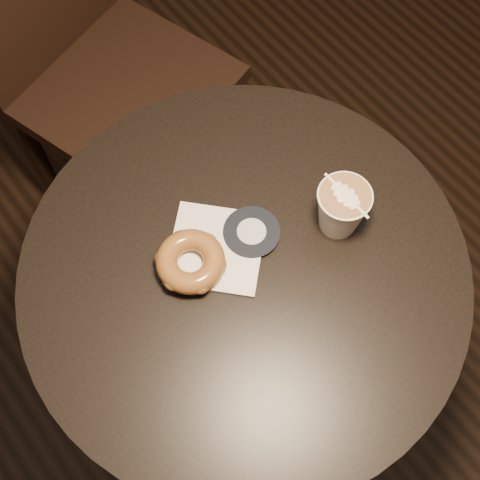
{
  "coord_description": "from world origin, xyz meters",
  "views": [
    {
      "loc": [
        -0.25,
        -0.3,
        1.7
      ],
      "look_at": [
        0.01,
        0.03,
        0.79
      ],
      "focal_mm": 50.0,
      "sensor_mm": 36.0,
      "label": 1
    }
  ],
  "objects_px": {
    "doughnut": "(191,261)",
    "latte_cup": "(341,210)",
    "chair": "(81,35)",
    "pastry_bag": "(216,248)",
    "cafe_table": "(244,311)"
  },
  "relations": [
    {
      "from": "pastry_bag",
      "to": "latte_cup",
      "type": "distance_m",
      "value": 0.2
    },
    {
      "from": "doughnut",
      "to": "latte_cup",
      "type": "distance_m",
      "value": 0.24
    },
    {
      "from": "cafe_table",
      "to": "pastry_bag",
      "type": "xyz_separation_m",
      "value": [
        -0.01,
        0.05,
        0.2
      ]
    },
    {
      "from": "cafe_table",
      "to": "latte_cup",
      "type": "distance_m",
      "value": 0.3
    },
    {
      "from": "cafe_table",
      "to": "chair",
      "type": "distance_m",
      "value": 0.7
    },
    {
      "from": "chair",
      "to": "pastry_bag",
      "type": "distance_m",
      "value": 0.67
    },
    {
      "from": "chair",
      "to": "pastry_bag",
      "type": "xyz_separation_m",
      "value": [
        -0.12,
        -0.64,
        0.17
      ]
    },
    {
      "from": "chair",
      "to": "latte_cup",
      "type": "xyz_separation_m",
      "value": [
        0.06,
        -0.72,
        0.21
      ]
    },
    {
      "from": "chair",
      "to": "doughnut",
      "type": "xyz_separation_m",
      "value": [
        -0.17,
        -0.64,
        0.19
      ]
    },
    {
      "from": "chair",
      "to": "latte_cup",
      "type": "distance_m",
      "value": 0.76
    },
    {
      "from": "cafe_table",
      "to": "chair",
      "type": "relative_size",
      "value": 0.71
    },
    {
      "from": "cafe_table",
      "to": "doughnut",
      "type": "distance_m",
      "value": 0.24
    },
    {
      "from": "pastry_bag",
      "to": "doughnut",
      "type": "bearing_deg",
      "value": 138.33
    },
    {
      "from": "doughnut",
      "to": "latte_cup",
      "type": "height_order",
      "value": "latte_cup"
    },
    {
      "from": "chair",
      "to": "doughnut",
      "type": "height_order",
      "value": "chair"
    }
  ]
}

